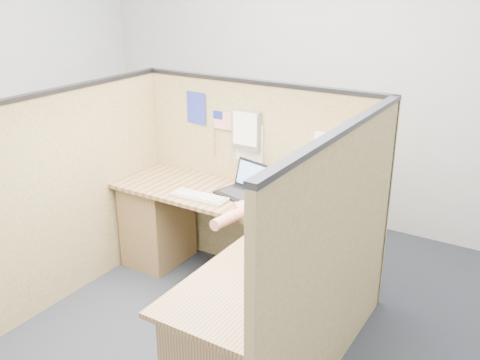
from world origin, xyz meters
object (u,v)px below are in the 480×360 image
Objects in this scene: keyboard at (199,197)px; mouse at (243,209)px; l_desk at (227,268)px; laptop at (242,185)px.

mouse is at bearing -7.03° from keyboard.
l_desk is at bearing -33.17° from keyboard.
keyboard is at bearing -113.04° from laptop.
laptop is 3.15× the size of mouse.
keyboard is (-0.20, -0.27, -0.04)m from laptop.
mouse is at bearing -43.25° from laptop.
mouse reaches higher than keyboard.
l_desk is 5.38× the size of laptop.
laptop is (-0.19, 0.49, 0.39)m from l_desk.
l_desk is 16.95× the size of mouse.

